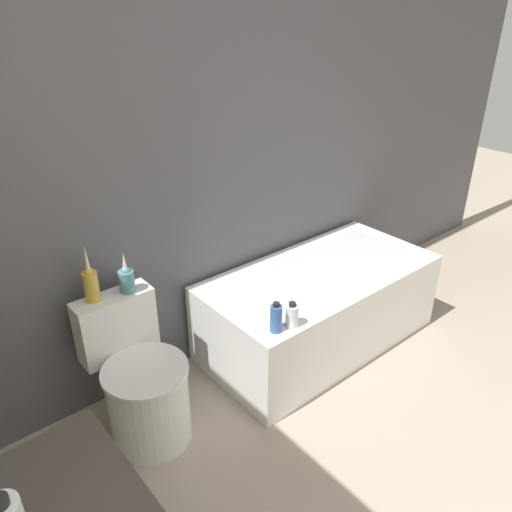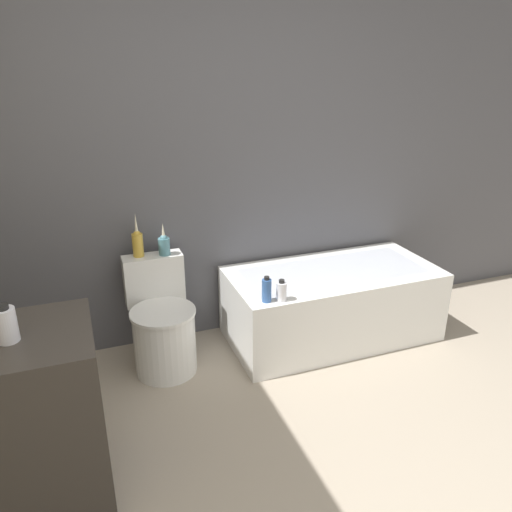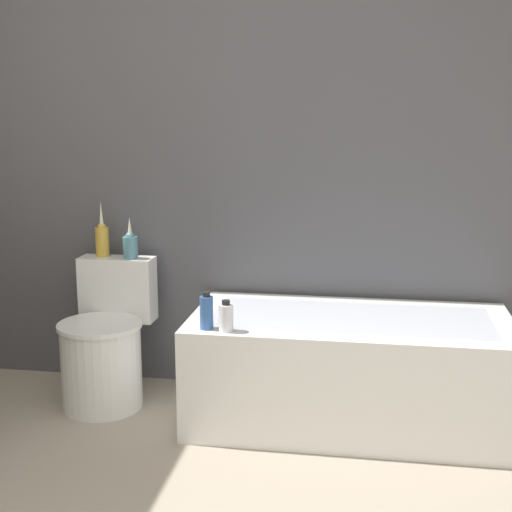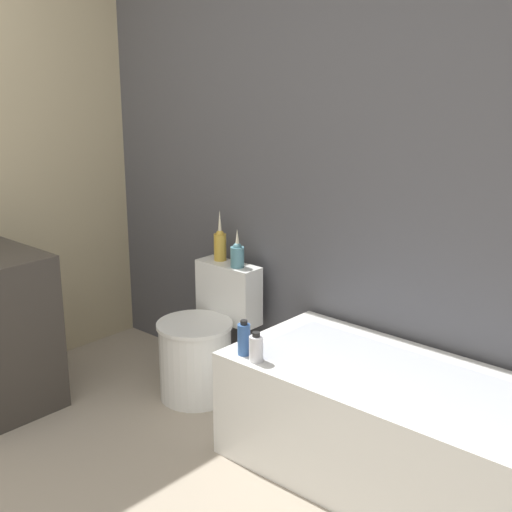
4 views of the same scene
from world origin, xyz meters
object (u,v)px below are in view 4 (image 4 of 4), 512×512
object	(u,v)px
vase_gold	(220,244)
shampoo_bottle_short	(256,348)
shampoo_bottle_tall	(244,339)
vase_silver	(237,254)
toilet	(203,345)
bathtub	(391,427)

from	to	relation	value
vase_gold	shampoo_bottle_short	size ratio (longest dim) A/B	2.08
vase_gold	shampoo_bottle_tall	world-z (taller)	vase_gold
vase_silver	shampoo_bottle_short	distance (m)	0.82
shampoo_bottle_tall	toilet	bearing A→B (deg)	152.45
shampoo_bottle_tall	shampoo_bottle_short	bearing A→B (deg)	-11.37
toilet	vase_silver	xyz separation A→B (m)	(0.08, 0.19, 0.49)
toilet	vase_silver	world-z (taller)	vase_silver
vase_silver	vase_gold	bearing A→B (deg)	168.75
bathtub	toilet	size ratio (longest dim) A/B	2.09
bathtub	shampoo_bottle_short	xyz separation A→B (m)	(-0.52, -0.29, 0.31)
shampoo_bottle_tall	shampoo_bottle_short	size ratio (longest dim) A/B	1.20
vase_gold	shampoo_bottle_tall	bearing A→B (deg)	-38.58
bathtub	toilet	xyz separation A→B (m)	(-1.20, 0.03, 0.03)
vase_silver	shampoo_bottle_tall	distance (m)	0.74
bathtub	shampoo_bottle_short	bearing A→B (deg)	-150.66
toilet	shampoo_bottle_short	distance (m)	0.81
vase_gold	bathtub	bearing A→B (deg)	-11.47
toilet	shampoo_bottle_short	xyz separation A→B (m)	(0.68, -0.33, 0.29)
toilet	vase_gold	xyz separation A→B (m)	(-0.08, 0.23, 0.51)
vase_silver	shampoo_bottle_tall	xyz separation A→B (m)	(0.51, -0.50, -0.19)
toilet	shampoo_bottle_short	bearing A→B (deg)	-25.62
toilet	shampoo_bottle_tall	distance (m)	0.73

